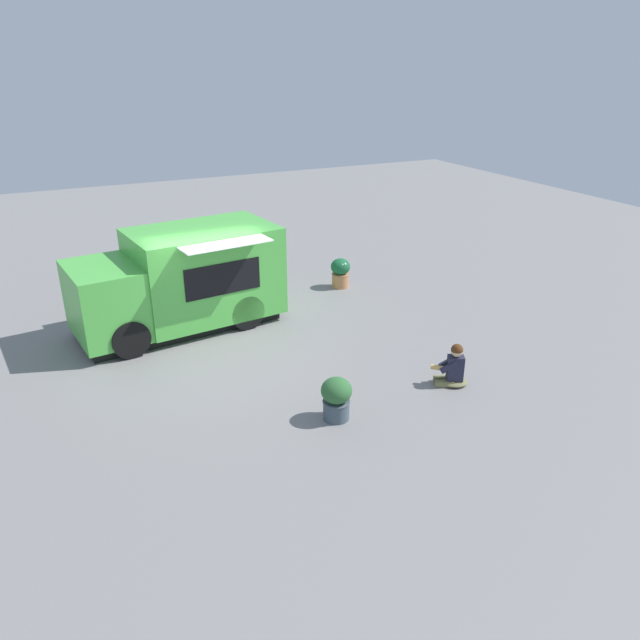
{
  "coord_description": "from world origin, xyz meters",
  "views": [
    {
      "loc": [
        3.31,
        11.76,
        5.83
      ],
      "look_at": [
        -1.78,
        1.24,
        0.77
      ],
      "focal_mm": 34.13,
      "sensor_mm": 36.0,
      "label": 1
    }
  ],
  "objects_px": {
    "planter_flowering_near": "(340,272)",
    "planter_flowering_far": "(336,397)",
    "person_customer": "(453,368)",
    "food_truck": "(182,283)"
  },
  "relations": [
    {
      "from": "planter_flowering_near",
      "to": "planter_flowering_far",
      "type": "xyz_separation_m",
      "value": [
        3.15,
        5.88,
        -0.01
      ]
    },
    {
      "from": "person_customer",
      "to": "planter_flowering_near",
      "type": "relative_size",
      "value": 1.06
    },
    {
      "from": "planter_flowering_near",
      "to": "food_truck",
      "type": "bearing_deg",
      "value": 9.64
    },
    {
      "from": "person_customer",
      "to": "planter_flowering_far",
      "type": "xyz_separation_m",
      "value": [
        2.58,
        0.1,
        0.07
      ]
    },
    {
      "from": "food_truck",
      "to": "person_customer",
      "type": "relative_size",
      "value": 5.65
    },
    {
      "from": "planter_flowering_near",
      "to": "planter_flowering_far",
      "type": "relative_size",
      "value": 1.03
    },
    {
      "from": "food_truck",
      "to": "person_customer",
      "type": "xyz_separation_m",
      "value": [
        -3.94,
        5.01,
        -0.73
      ]
    },
    {
      "from": "person_customer",
      "to": "planter_flowering_far",
      "type": "bearing_deg",
      "value": 2.26
    },
    {
      "from": "planter_flowering_near",
      "to": "planter_flowering_far",
      "type": "distance_m",
      "value": 6.67
    },
    {
      "from": "food_truck",
      "to": "planter_flowering_near",
      "type": "distance_m",
      "value": 4.62
    }
  ]
}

